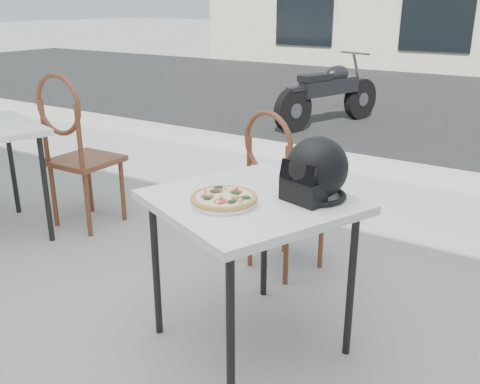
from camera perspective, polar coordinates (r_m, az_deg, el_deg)
The scene contains 10 objects.
ground at distance 2.89m, azimuth -4.53°, elevation -13.45°, with size 80.00×80.00×0.00m, color #989590.
street_asphalt at distance 9.16m, azimuth 23.60°, elevation 8.14°, with size 30.00×8.00×0.00m, color black.
curb at distance 5.34m, azimuth 15.53°, elevation 2.44°, with size 30.00×0.25×0.12m, color #A5A39A.
cafe_table_main at distance 2.39m, azimuth 1.16°, elevation -2.14°, with size 1.04×1.04×0.75m.
plate at distance 2.29m, azimuth -1.73°, elevation -1.09°, with size 0.36×0.36×0.02m.
pizza at distance 2.29m, azimuth -1.73°, elevation -0.59°, with size 0.33×0.33×0.04m.
helmet at distance 2.35m, azimuth 8.05°, elevation 2.15°, with size 0.33×0.34×0.28m.
cafe_chair_main at distance 3.14m, azimuth 4.14°, elevation 0.83°, with size 0.48×0.48×1.01m.
cafe_chair_side at distance 3.95m, azimuth -17.23°, elevation 4.95°, with size 0.45×0.45×1.14m.
motorcycle at distance 7.29m, azimuth 9.50°, elevation 10.21°, with size 0.72×1.83×0.94m.
Camera 1 is at (1.51, -1.89, 1.57)m, focal length 40.00 mm.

